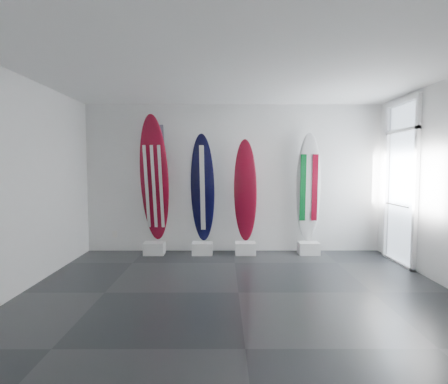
{
  "coord_description": "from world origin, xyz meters",
  "views": [
    {
      "loc": [
        -0.21,
        -4.85,
        1.74
      ],
      "look_at": [
        -0.2,
        1.4,
        1.3
      ],
      "focal_mm": 28.8,
      "sensor_mm": 36.0,
      "label": 1
    }
  ],
  "objects_px": {
    "surfboard_navy": "(203,188)",
    "surfboard_swiss": "(245,191)",
    "surfboard_usa": "(154,179)",
    "surfboard_italy": "(308,188)"
  },
  "relations": [
    {
      "from": "surfboard_navy",
      "to": "surfboard_usa",
      "type": "bearing_deg",
      "value": -168.5
    },
    {
      "from": "surfboard_navy",
      "to": "surfboard_italy",
      "type": "distance_m",
      "value": 2.11
    },
    {
      "from": "surfboard_usa",
      "to": "surfboard_navy",
      "type": "distance_m",
      "value": 0.97
    },
    {
      "from": "surfboard_usa",
      "to": "surfboard_swiss",
      "type": "height_order",
      "value": "surfboard_usa"
    },
    {
      "from": "surfboard_swiss",
      "to": "surfboard_navy",
      "type": "bearing_deg",
      "value": -167.29
    },
    {
      "from": "surfboard_swiss",
      "to": "surfboard_italy",
      "type": "xyz_separation_m",
      "value": [
        1.26,
        0.0,
        0.06
      ]
    },
    {
      "from": "surfboard_italy",
      "to": "surfboard_usa",
      "type": "bearing_deg",
      "value": -179.99
    },
    {
      "from": "surfboard_swiss",
      "to": "surfboard_italy",
      "type": "relative_size",
      "value": 0.94
    },
    {
      "from": "surfboard_navy",
      "to": "surfboard_swiss",
      "type": "relative_size",
      "value": 1.05
    },
    {
      "from": "surfboard_usa",
      "to": "surfboard_italy",
      "type": "bearing_deg",
      "value": 4.84
    }
  ]
}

